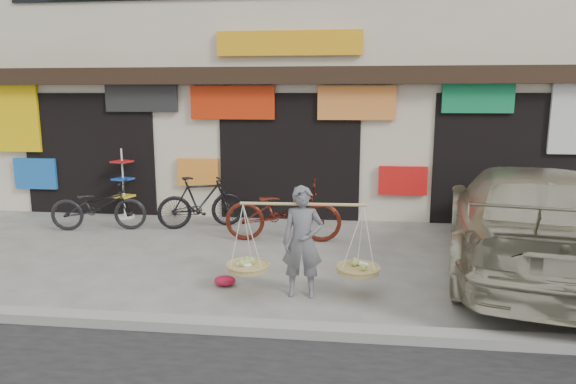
# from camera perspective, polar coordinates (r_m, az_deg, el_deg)

# --- Properties ---
(ground) EXTENTS (70.00, 70.00, 0.00)m
(ground) POSITION_cam_1_polar(r_m,az_deg,el_deg) (7.91, -2.81, -8.90)
(ground) COLOR gray
(ground) RESTS_ON ground
(kerb) EXTENTS (70.00, 0.25, 0.12)m
(kerb) POSITION_cam_1_polar(r_m,az_deg,el_deg) (6.08, -6.03, -14.63)
(kerb) COLOR gray
(kerb) RESTS_ON ground
(shophouse_block) EXTENTS (14.00, 6.32, 7.00)m
(shophouse_block) POSITION_cam_1_polar(r_m,az_deg,el_deg) (13.84, 1.57, 13.99)
(shophouse_block) COLOR beige
(shophouse_block) RESTS_ON ground
(street_vendor) EXTENTS (2.03, 0.62, 1.49)m
(street_vendor) POSITION_cam_1_polar(r_m,az_deg,el_deg) (6.83, 1.63, -6.09)
(street_vendor) COLOR slate
(street_vendor) RESTS_ON ground
(bike_0) EXTENTS (1.95, 0.98, 0.98)m
(bike_0) POSITION_cam_1_polar(r_m,az_deg,el_deg) (10.87, -20.30, -1.45)
(bike_0) COLOR black
(bike_0) RESTS_ON ground
(bike_1) EXTENTS (1.81, 1.14, 1.06)m
(bike_1) POSITION_cam_1_polar(r_m,az_deg,el_deg) (10.52, -9.61, -1.10)
(bike_1) COLOR black
(bike_1) RESTS_ON ground
(bike_2) EXTENTS (2.17, 0.84, 1.13)m
(bike_2) POSITION_cam_1_polar(r_m,az_deg,el_deg) (9.42, -0.55, -2.12)
(bike_2) COLOR #4C160D
(bike_2) RESTS_ON ground
(suv) EXTENTS (3.34, 5.94, 1.62)m
(suv) POSITION_cam_1_polar(r_m,az_deg,el_deg) (8.58, 25.24, -2.74)
(suv) COLOR #B0A88E
(suv) RESTS_ON ground
(display_rack) EXTENTS (0.45, 0.45, 1.53)m
(display_rack) POSITION_cam_1_polar(r_m,az_deg,el_deg) (11.77, -17.80, 0.22)
(display_rack) COLOR silver
(display_rack) RESTS_ON ground
(red_bag) EXTENTS (0.31, 0.25, 0.14)m
(red_bag) POSITION_cam_1_polar(r_m,az_deg,el_deg) (7.42, -7.02, -9.76)
(red_bag) COLOR #B91130
(red_bag) RESTS_ON ground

